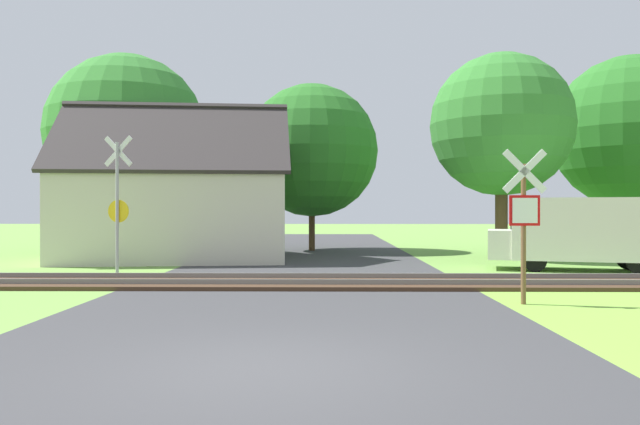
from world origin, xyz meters
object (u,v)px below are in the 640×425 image
tree_right (501,125)px  mail_truck (576,230)px  crossing_sign_far (118,199)px  tree_center (312,151)px  house (177,211)px  tree_left (127,134)px  tree_far (630,132)px  stop_sign_near (524,216)px

tree_right → mail_truck: tree_right is taller
crossing_sign_far → tree_center: 12.78m
house → tree_right: (12.45, 0.52, 3.33)m
tree_center → tree_left: bearing=-165.5°
tree_far → stop_sign_near: bearing=-121.6°
crossing_sign_far → tree_right: bearing=40.6°
tree_far → tree_right: tree_far is taller
tree_left → crossing_sign_far: bearing=-73.3°
crossing_sign_far → mail_truck: size_ratio=0.76×
stop_sign_near → tree_right: 12.66m
tree_center → mail_truck: size_ratio=1.48×
crossing_sign_far → house: (0.16, 6.20, -0.33)m
stop_sign_near → mail_truck: stop_sign_near is taller
stop_sign_near → house: size_ratio=0.34×
tree_far → tree_center: 14.12m
stop_sign_near → mail_truck: size_ratio=0.59×
stop_sign_near → tree_far: bearing=-122.9°
stop_sign_near → tree_center: size_ratio=0.40×
tree_right → mail_truck: (0.96, -4.84, -3.92)m
tree_far → tree_center: (-14.05, 1.24, -0.68)m
house → tree_center: 7.76m
stop_sign_near → tree_right: (2.83, 11.86, 3.42)m
tree_far → tree_right: size_ratio=1.09×
crossing_sign_far → mail_truck: crossing_sign_far is taller
house → tree_right: tree_right is taller
house → mail_truck: (13.41, -4.32, -0.59)m
mail_truck → tree_right: bearing=26.0°
tree_left → tree_center: bearing=14.5°
mail_truck → tree_center: bearing=56.1°
house → tree_far: 19.76m
stop_sign_near → crossing_sign_far: crossing_sign_far is taller
stop_sign_near → crossing_sign_far: 11.06m
stop_sign_near → house: (-9.62, 11.34, 0.09)m
tree_far → crossing_sign_far: bearing=-152.0°
tree_center → tree_right: bearing=-32.3°
tree_left → tree_center: 8.24m
tree_center → tree_far: bearing=-5.0°
house → tree_center: bearing=40.2°
tree_left → tree_center: tree_left is taller
tree_right → tree_left: 15.65m
tree_far → tree_left: 22.03m
crossing_sign_far → tree_center: bearing=78.3°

